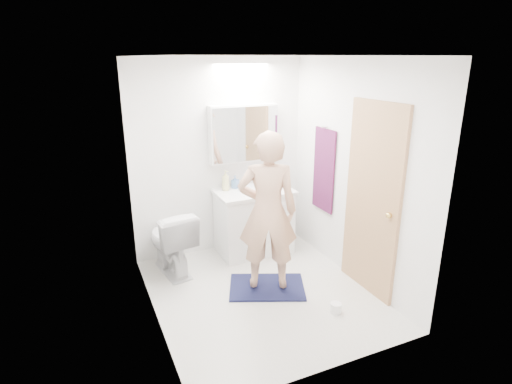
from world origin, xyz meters
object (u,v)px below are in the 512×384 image
toilet (171,241)px  soap_bottle_a (226,180)px  soap_bottle_b (235,182)px  vanity_cabinet (254,222)px  toilet_paper_roll (336,308)px  toothbrush_cup (265,181)px  person (268,212)px  medicine_cabinet (244,133)px

toilet → soap_bottle_a: soap_bottle_a is taller
toilet → soap_bottle_b: bearing=-170.1°
toilet → vanity_cabinet: bearing=178.1°
vanity_cabinet → soap_bottle_a: size_ratio=3.59×
soap_bottle_a → soap_bottle_b: soap_bottle_a is taller
toilet → toilet_paper_roll: size_ratio=7.03×
soap_bottle_b → toilet_paper_roll: size_ratio=1.48×
toothbrush_cup → toilet: bearing=-168.2°
toilet → soap_bottle_a: (0.78, 0.27, 0.56)m
person → soap_bottle_b: 1.09m
toothbrush_cup → toilet_paper_roll: bearing=-91.5°
vanity_cabinet → soap_bottle_a: soap_bottle_a is taller
toilet → soap_bottle_a: bearing=-169.1°
vanity_cabinet → soap_bottle_b: 0.57m
person → toilet_paper_roll: size_ratio=15.26×
vanity_cabinet → soap_bottle_b: bearing=134.5°
toilet → toilet_paper_roll: 1.97m
person → toothbrush_cup: size_ratio=15.97×
soap_bottle_a → toilet_paper_roll: 2.01m
soap_bottle_b → toilet_paper_roll: bearing=-78.7°
person → toilet_paper_roll: bearing=145.2°
vanity_cabinet → toilet_paper_roll: 1.63m
vanity_cabinet → soap_bottle_a: bearing=154.4°
toilet → toilet_paper_roll: toilet is taller
medicine_cabinet → toilet_paper_roll: size_ratio=8.00×
toilet → toilet_paper_roll: (1.27, -1.47, -0.34)m
vanity_cabinet → toilet_paper_roll: bearing=-83.6°
medicine_cabinet → soap_bottle_b: bearing=-167.5°
medicine_cabinet → person: 1.29m
soap_bottle_a → toothbrush_cup: soap_bottle_a is taller
medicine_cabinet → soap_bottle_a: medicine_cabinet is taller
person → vanity_cabinet: bearing=-81.8°
medicine_cabinet → toilet: (-1.05, -0.33, -1.11)m
person → toilet_paper_roll: person is taller
vanity_cabinet → toilet: 1.10m
medicine_cabinet → soap_bottle_a: size_ratio=3.51×
toothbrush_cup → toilet_paper_roll: toothbrush_cup is taller
toilet → soap_bottle_b: (0.92, 0.30, 0.51)m
toilet → soap_bottle_b: size_ratio=4.74×
toilet → person: (0.85, -0.79, 0.50)m
toilet → person: person is taller
person → toothbrush_cup: 1.16m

